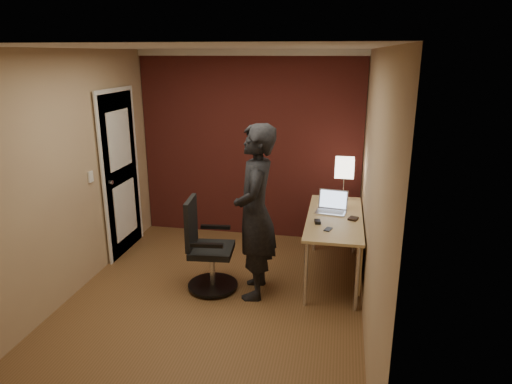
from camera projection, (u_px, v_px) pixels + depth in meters
room at (222, 143)px, 5.75m from camera, size 4.00×4.00×4.00m
desk at (341, 228)px, 5.04m from camera, size 0.60×1.50×0.73m
desk_lamp at (344, 168)px, 5.40m from camera, size 0.22×0.22×0.54m
laptop at (332, 206)px, 5.17m from camera, size 0.36×0.30×0.23m
mouse at (317, 222)px, 4.82m from camera, size 0.08×0.11×0.03m
phone at (328, 229)px, 4.64m from camera, size 0.09×0.13×0.01m
wallet at (353, 219)px, 4.92m from camera, size 0.12×0.13×0.02m
office_chair at (206, 251)px, 4.84m from camera, size 0.54×0.58×0.99m
person at (255, 213)px, 4.62m from camera, size 0.50×0.70×1.81m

